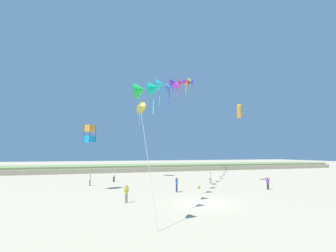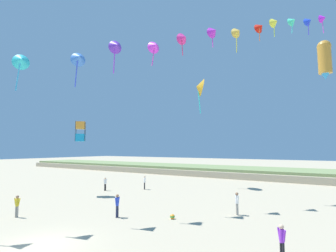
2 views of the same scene
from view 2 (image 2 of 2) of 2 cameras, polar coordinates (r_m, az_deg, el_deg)
The scene contains 13 objects.
ground_plane at distance 16.82m, azimuth -25.90°, elevation -22.42°, with size 240.00×240.00×0.00m, color tan.
dune_ridge at distance 51.65m, azimuth 17.86°, elevation -9.58°, with size 120.00×12.79×1.55m.
person_near_left at distance 14.26m, azimuth 23.54°, elevation -21.76°, with size 0.48×0.46×1.67m.
person_near_right at distance 34.01m, azimuth -13.50°, elevation -11.99°, with size 0.22×0.56×1.59m.
person_mid_center at distance 23.65m, azimuth -30.01°, elevation -14.60°, with size 0.57×0.25×1.64m.
person_far_left at distance 21.01m, azimuth -10.99°, elevation -16.33°, with size 0.24×0.61×1.73m.
person_far_right at distance 34.16m, azimuth -5.13°, elevation -11.95°, with size 0.50×0.46×1.71m.
person_far_center at distance 22.06m, azimuth 14.79°, elevation -15.67°, with size 0.48×0.51×1.75m.
kite_banner_string at distance 26.73m, azimuth 6.72°, elevation 18.84°, with size 20.92×38.78×23.57m.
large_kite_low_lead at distance 22.52m, azimuth 30.92°, elevation 12.55°, with size 1.09×1.15×2.89m.
large_kite_mid_trail at distance 37.24m, azimuth 6.80°, elevation 8.36°, with size 2.50×2.83×5.00m.
large_kite_high_solo at distance 31.32m, azimuth -18.53°, elevation -1.14°, with size 1.46×1.46×2.24m.
beach_ball at distance 20.44m, azimuth 0.96°, elevation -19.10°, with size 0.36×0.36×0.36m.
Camera 2 is at (13.58, -8.45, 5.20)m, focal length 28.00 mm.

